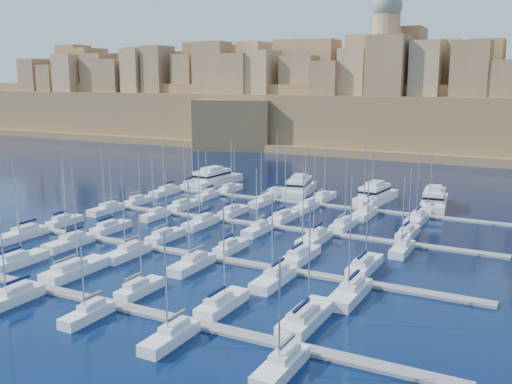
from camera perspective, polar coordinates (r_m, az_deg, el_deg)
The scene contains 55 objects.
ground at distance 100.88m, azimuth -0.84°, elevation -4.83°, with size 600.00×600.00×0.00m, color black.
pontoon_near at distance 74.37m, azimuth -13.69°, elevation -10.96°, with size 84.00×2.00×0.40m, color slate.
pontoon_mid_near at distance 90.91m, azimuth -4.48°, elevation -6.54°, with size 84.00×2.00×0.40m, color slate.
pontoon_mid_far at distance 109.40m, azimuth 1.67°, elevation -3.45°, with size 84.00×2.00×0.40m, color slate.
pontoon_far at distance 128.99m, azimuth 5.97°, elevation -1.24°, with size 84.00×2.00×0.40m, color slate.
sailboat_1 at distance 94.57m, azimuth -22.65°, elevation -6.35°, with size 2.81×9.36×13.82m.
sailboat_2 at distance 87.31m, azimuth -17.67°, elevation -7.41°, with size 3.28×10.94×15.95m.
sailboat_3 at distance 77.80m, azimuth -11.58°, elevation -9.46°, with size 2.33×7.78×11.03m.
sailboat_4 at distance 71.55m, azimuth -3.41°, elevation -11.09°, with size 2.72×9.06×13.06m.
sailboat_5 at distance 67.70m, azimuth 5.03°, elevation -12.43°, with size 3.22×10.74×14.31m.
sailboat_8 at distance 79.43m, azimuth -23.33°, elevation -9.71°, with size 2.72×9.08×13.89m.
sailboat_9 at distance 71.42m, azimuth -16.47°, elevation -11.63°, with size 2.21×7.35×10.53m.
sailboat_10 at distance 63.74m, azimuth -8.54°, elevation -14.11°, with size 2.46×8.21×12.87m.
sailboat_11 at distance 57.49m, azimuth 2.55°, elevation -16.96°, with size 2.58×8.59×12.04m.
sailboat_12 at distance 117.09m, azimuth -18.61°, elevation -2.79°, with size 2.33×7.76×13.42m.
sailboat_13 at distance 109.69m, azimuth -14.33°, elevation -3.47°, with size 2.62×8.73×12.76m.
sailboat_14 at distance 101.90m, azimuth -9.05°, elevation -4.38°, with size 2.60×8.67×13.08m.
sailboat_15 at distance 94.42m, azimuth -2.54°, elevation -5.52°, with size 2.40×8.01×11.23m.
sailboat_16 at distance 89.90m, azimuth 4.49°, elevation -6.38°, with size 2.92×9.73×15.01m.
sailboat_17 at distance 86.60m, azimuth 10.79°, elevation -7.24°, with size 2.92×9.73×14.55m.
sailboat_18 at distance 109.83m, azimuth -22.41°, elevation -3.95°, with size 3.01×10.02×15.05m.
sailboat_19 at distance 101.75m, azimuth -18.17°, elevation -4.82°, with size 2.86×9.54×14.34m.
sailboat_20 at distance 93.56m, azimuth -12.71°, elevation -5.92°, with size 2.76×9.19×15.06m.
sailboat_21 at distance 86.34m, azimuth -6.43°, elevation -7.17°, with size 2.79×9.30×13.75m.
sailboat_22 at distance 79.73m, azimuth 1.78°, elevation -8.68°, with size 2.87×9.55×13.42m.
sailboat_23 at distance 75.59m, azimuth 9.37°, elevation -9.95°, with size 3.05×10.16×16.53m.
sailboat_24 at distance 132.39m, azimuth -11.64°, elevation -0.86°, with size 2.28×7.59×11.99m.
sailboat_25 at distance 125.96m, azimuth -7.24°, elevation -1.32°, with size 2.75×9.15×13.86m.
sailboat_26 at distance 119.20m, azimuth -2.29°, elevation -1.96°, with size 2.66×8.87×14.06m.
sailboat_27 at distance 114.34m, azimuth 2.79°, elevation -2.52°, with size 2.87×9.55×15.34m.
sailboat_28 at distance 109.72m, azimuth 8.77°, elevation -3.24°, with size 2.82×9.39×13.35m.
sailboat_29 at distance 106.27m, azimuth 14.93°, elevation -3.97°, with size 2.62×8.73×12.86m.
sailboat_30 at distance 125.21m, azimuth -14.73°, elevation -1.68°, with size 2.74×9.13×13.89m.
sailboat_31 at distance 117.91m, azimuth -10.05°, elevation -2.28°, with size 2.32×7.72×12.68m.
sailboat_32 at distance 110.49m, azimuth -5.48°, elevation -3.05°, with size 2.87×9.58×15.05m.
sailboat_33 at distance 105.07m, azimuth 0.18°, elevation -3.76°, with size 2.54×8.46×12.31m.
sailboat_34 at distance 99.68m, azimuth 5.89°, elevation -4.63°, with size 3.05×10.18×15.48m.
sailboat_35 at distance 96.34m, azimuth 14.41°, elevation -5.52°, with size 2.45×8.17×12.92m.
sailboat_36 at distance 149.97m, azimuth -6.45°, elevation 0.70°, with size 2.31×7.70×12.40m.
sailboat_37 at distance 144.19m, azimuth -2.59°, elevation 0.34°, with size 2.51×8.37×13.30m.
sailboat_38 at distance 138.73m, azimuth 1.99°, elevation -0.07°, with size 2.76×9.19×15.48m.
sailboat_39 at distance 134.28m, azimuth 6.74°, elevation -0.53°, with size 2.94×9.81×14.02m.
sailboat_40 at distance 130.09m, azimuth 11.41°, elevation -1.06°, with size 2.54×8.48×13.01m.
sailboat_41 at distance 127.09m, azimuth 16.88°, elevation -1.62°, with size 2.44×8.14×12.08m.
sailboat_42 at distance 142.02m, azimuth -9.05°, elevation 0.06°, with size 2.88×9.61×15.73m.
sailboat_43 at distance 136.20m, azimuth -4.86°, elevation -0.34°, with size 2.33×7.78×11.70m.
sailboat_44 at distance 128.62m, azimuth 0.61°, elevation -0.98°, with size 2.59×8.62×12.48m.
sailboat_45 at distance 123.85m, azimuth 5.02°, elevation -1.49°, with size 2.80×9.33×14.44m.
sailboat_46 at distance 119.18m, azimuth 10.78°, elevation -2.14°, with size 3.04×10.15×15.68m.
sailboat_47 at distance 116.83m, azimuth 15.77°, elevation -2.64°, with size 2.94×9.81×14.16m.
motor_yacht_a at distance 153.26m, azimuth -4.30°, elevation 1.35°, with size 7.14×19.79×5.25m.
motor_yacht_b at distance 140.65m, azimuth 4.38°, elevation 0.46°, with size 8.41×18.01×5.25m.
motor_yacht_c at distance 133.96m, azimuth 11.85°, elevation -0.29°, with size 6.61×16.84×5.25m.
motor_yacht_d at distance 131.40m, azimuth 17.39°, elevation -0.79°, with size 7.21×17.56×5.25m.
fortified_city at distance 245.23m, azimuth 16.87°, elevation 7.66°, with size 460.00×108.95×59.52m.
Camera 1 is at (46.37, -85.15, 27.84)m, focal length 40.00 mm.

